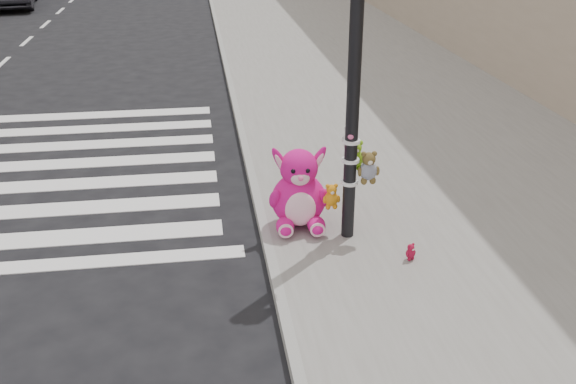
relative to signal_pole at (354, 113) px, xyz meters
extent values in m
plane|color=black|center=(-2.63, -1.81, -1.80)|extent=(120.00, 120.00, 0.00)
cube|color=slate|center=(2.37, 8.19, -1.73)|extent=(7.00, 80.00, 0.14)
cube|color=gray|center=(-1.08, 8.19, -1.73)|extent=(0.12, 80.00, 0.15)
cylinder|color=black|center=(-0.03, -0.01, 0.34)|extent=(0.16, 0.16, 4.00)
cylinder|color=white|center=(-0.03, -0.01, -0.91)|extent=(0.22, 0.22, 0.04)
cylinder|color=white|center=(-0.03, -0.01, -0.61)|extent=(0.22, 0.22, 0.04)
cylinder|color=white|center=(-0.03, -0.01, -0.36)|extent=(0.22, 0.22, 0.04)
ellipsoid|color=#D7127E|center=(-0.83, 0.08, -1.56)|extent=(0.26, 0.40, 0.21)
ellipsoid|color=#D7127E|center=(-0.42, 0.06, -1.56)|extent=(0.26, 0.40, 0.21)
ellipsoid|color=#D7127E|center=(-0.61, 0.39, -1.30)|extent=(0.76, 0.66, 0.73)
ellipsoid|color=#F9BFD1|center=(-0.62, 0.14, -1.32)|extent=(0.41, 0.17, 0.48)
sphere|color=#D7127E|center=(-0.61, 0.39, -0.84)|extent=(0.53, 0.53, 0.50)
ellipsoid|color=#D7127E|center=(-0.83, 0.42, -0.77)|extent=(0.35, 0.12, 0.50)
ellipsoid|color=#D7127E|center=(-0.38, 0.40, -0.77)|extent=(0.35, 0.12, 0.50)
camera|label=1|loc=(-1.84, -7.19, 2.35)|focal=40.00mm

